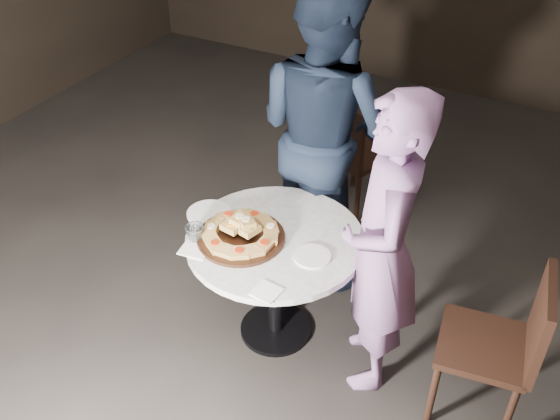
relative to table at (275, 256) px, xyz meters
name	(u,v)px	position (x,y,z in m)	size (l,w,h in m)	color
floor	(241,337)	(-0.14, -0.13, -0.53)	(7.00, 7.00, 0.00)	black
table	(275,256)	(0.00, 0.00, 0.00)	(1.09, 1.09, 0.65)	black
serving_board	(241,237)	(-0.14, -0.09, 0.13)	(0.42, 0.42, 0.02)	black
focaccia_pile	(241,231)	(-0.14, -0.08, 0.17)	(0.38, 0.38, 0.10)	#AF8544
plate_left	(209,213)	(-0.38, 0.00, 0.13)	(0.22, 0.22, 0.01)	white
plate_right	(312,256)	(0.22, -0.05, 0.13)	(0.17, 0.17, 0.01)	white
water_glass	(195,233)	(-0.33, -0.20, 0.16)	(0.09, 0.09, 0.08)	silver
napkin_near	(196,248)	(-0.29, -0.25, 0.12)	(0.14, 0.14, 0.01)	white
napkin_far	(267,292)	(0.15, -0.35, 0.12)	(0.11, 0.11, 0.01)	white
chair_far	(350,149)	(-0.10, 1.20, -0.05)	(0.51, 0.52, 0.84)	black
chair_right	(506,341)	(1.12, 0.03, -0.05)	(0.45, 0.44, 0.83)	black
diner_navy	(324,131)	(-0.07, 0.70, 0.34)	(0.85, 0.66, 1.74)	black
diner_teal	(382,250)	(0.53, 0.02, 0.24)	(0.56, 0.37, 1.53)	slate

